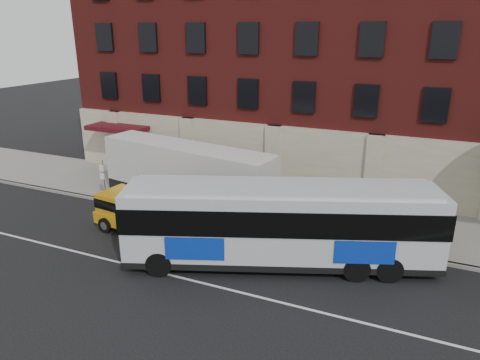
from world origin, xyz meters
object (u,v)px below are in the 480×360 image
at_px(sign_pole, 103,177).
at_px(city_bus, 281,222).
at_px(shipping_container, 187,176).
at_px(yellow_suv, 137,211).

height_order(sign_pole, city_bus, city_bus).
bearing_deg(sign_pole, city_bus, -13.78).
xyz_separation_m(city_bus, shipping_container, (-7.00, 4.18, -0.21)).
bearing_deg(shipping_container, yellow_suv, -98.86).
xyz_separation_m(sign_pole, shipping_container, (4.88, 1.27, 0.32)).
bearing_deg(shipping_container, city_bus, -30.86).
relative_size(sign_pole, shipping_container, 0.23).
bearing_deg(city_bus, yellow_suv, 177.89).
relative_size(yellow_suv, shipping_container, 0.46).
distance_m(yellow_suv, shipping_container, 4.01).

